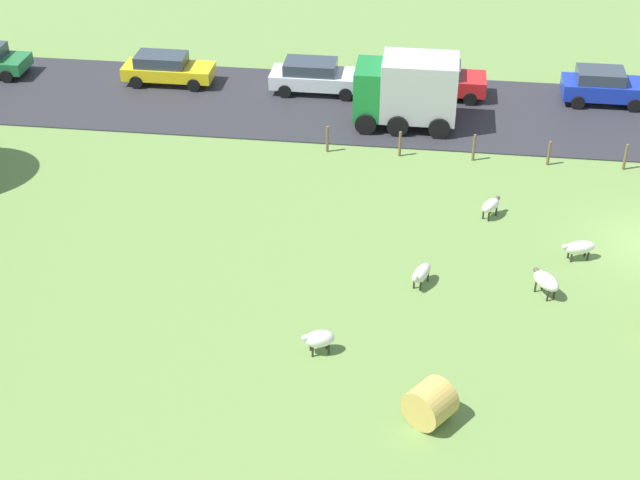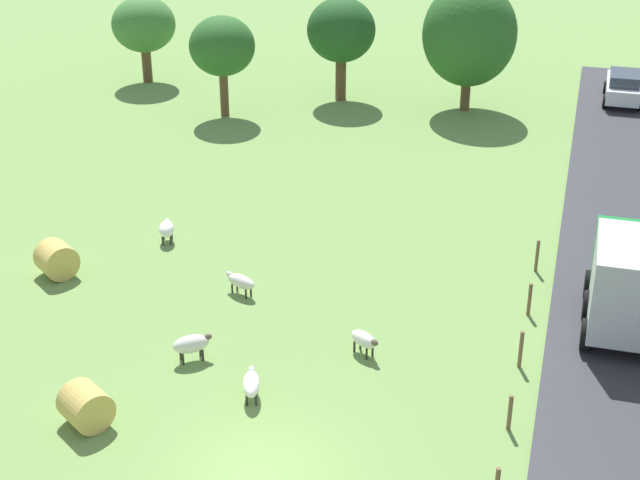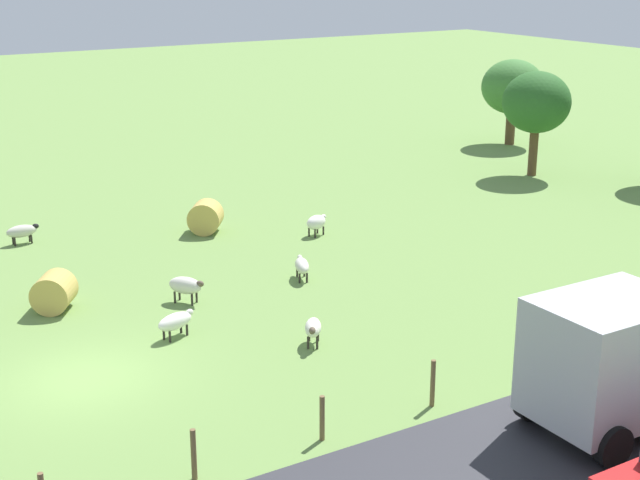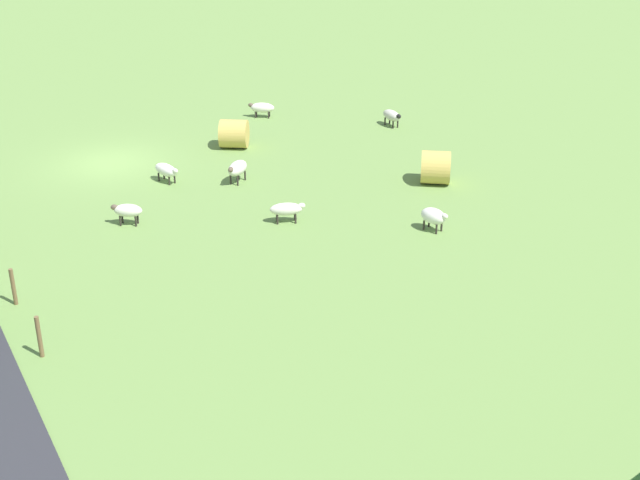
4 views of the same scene
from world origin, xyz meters
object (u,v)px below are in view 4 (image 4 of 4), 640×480
object	(u,v)px
sheep_2	(434,216)
hay_bale_1	(234,134)
sheep_1	(287,209)
sheep_6	(128,211)
sheep_5	(166,170)
sheep_0	(392,116)
sheep_4	(237,168)
sheep_3	(262,108)
hay_bale_0	(436,167)

from	to	relation	value
sheep_2	hay_bale_1	xyz separation A→B (m)	(2.50, -10.97, 0.06)
sheep_1	sheep_6	distance (m)	5.49
sheep_2	sheep_5	size ratio (longest dim) A/B	0.84
sheep_1	sheep_6	xyz separation A→B (m)	(4.89, -2.49, 0.03)
sheep_0	sheep_1	size ratio (longest dim) A/B	0.98
sheep_6	sheep_0	bearing A→B (deg)	-161.82
sheep_1	sheep_5	xyz separation A→B (m)	(2.34, -5.57, -0.00)
sheep_0	sheep_1	bearing A→B (deg)	38.19
sheep_4	hay_bale_1	xyz separation A→B (m)	(-1.52, -3.72, 0.02)
sheep_3	hay_bale_0	distance (m)	10.83
sheep_5	hay_bale_0	size ratio (longest dim) A/B	1.04
sheep_4	sheep_6	distance (m)	5.22
hay_bale_1	sheep_1	bearing A→B (deg)	78.89
sheep_6	sheep_5	bearing A→B (deg)	-129.55
sheep_1	hay_bale_1	xyz separation A→B (m)	(-1.56, -7.94, 0.10)
sheep_4	hay_bale_1	world-z (taller)	hay_bale_1
hay_bale_0	sheep_2	bearing A→B (deg)	53.51
sheep_3	hay_bale_1	xyz separation A→B (m)	(2.81, 3.13, 0.13)
sheep_1	hay_bale_0	size ratio (longest dim) A/B	1.00
sheep_0	hay_bale_1	bearing A→B (deg)	-6.96
sheep_1	sheep_3	distance (m)	11.90
sheep_5	hay_bale_0	xyz separation A→B (m)	(-9.01, 5.09, 0.14)
sheep_5	sheep_6	distance (m)	3.99
sheep_2	sheep_3	world-z (taller)	sheep_2
sheep_2	hay_bale_1	world-z (taller)	hay_bale_1
sheep_0	sheep_5	world-z (taller)	sheep_0
sheep_5	hay_bale_0	distance (m)	10.35
sheep_0	hay_bale_1	distance (m)	7.44
sheep_2	sheep_6	bearing A→B (deg)	-31.71
sheep_6	hay_bale_1	world-z (taller)	hay_bale_1
sheep_3	hay_bale_0	world-z (taller)	hay_bale_0
sheep_2	sheep_4	bearing A→B (deg)	-60.98
hay_bale_1	sheep_4	bearing A→B (deg)	67.71
sheep_4	sheep_6	xyz separation A→B (m)	(4.92, 1.73, -0.05)
sheep_0	hay_bale_0	xyz separation A→B (m)	(2.29, 6.55, 0.13)
sheep_5	hay_bale_1	xyz separation A→B (m)	(-3.90, -2.37, 0.10)
sheep_1	sheep_2	distance (m)	5.07
hay_bale_1	sheep_6	bearing A→B (deg)	40.19
sheep_4	sheep_0	bearing A→B (deg)	-162.46
sheep_4	sheep_5	bearing A→B (deg)	-29.62
sheep_4	sheep_6	bearing A→B (deg)	19.34
sheep_5	sheep_0	bearing A→B (deg)	-172.61
hay_bale_0	hay_bale_1	world-z (taller)	hay_bale_0
sheep_4	sheep_3	bearing A→B (deg)	-122.34
sheep_1	hay_bale_1	world-z (taller)	hay_bale_1
sheep_6	hay_bale_1	size ratio (longest dim) A/B	0.91
sheep_0	sheep_1	xyz separation A→B (m)	(8.95, 7.04, -0.00)
sheep_0	sheep_6	world-z (taller)	sheep_6
sheep_3	sheep_5	world-z (taller)	sheep_5
sheep_3	sheep_5	bearing A→B (deg)	39.29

